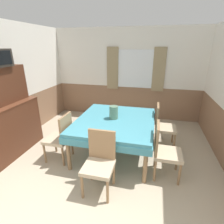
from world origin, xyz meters
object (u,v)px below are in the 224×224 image
at_px(dining_table, 115,124).
at_px(chair_head_near, 100,160).
at_px(chair_right_far, 162,125).
at_px(vase, 114,112).
at_px(chair_right_near, 164,149).
at_px(chair_left_near, 61,136).
at_px(sideboard, 8,119).

relative_size(dining_table, chair_head_near, 1.80).
height_order(chair_right_far, vase, vase).
relative_size(chair_head_near, chair_right_near, 1.00).
height_order(dining_table, chair_right_far, chair_right_far).
bearing_deg(vase, chair_right_far, 24.80).
bearing_deg(vase, chair_right_near, -28.71).
height_order(chair_right_far, chair_right_near, same).
bearing_deg(chair_head_near, chair_right_near, -150.48).
bearing_deg(chair_left_near, chair_right_near, -90.00).
relative_size(chair_head_near, vase, 3.64).
bearing_deg(chair_right_near, vase, -118.71).
bearing_deg(dining_table, chair_right_near, -27.76).
xyz_separation_m(chair_head_near, vase, (-0.04, 1.07, 0.37)).
distance_m(chair_right_far, vase, 1.14).
xyz_separation_m(chair_head_near, sideboard, (-2.06, 0.52, 0.24)).
relative_size(chair_head_near, chair_left_near, 1.00).
xyz_separation_m(dining_table, chair_left_near, (-0.94, -0.49, -0.14)).
relative_size(chair_left_near, vase, 3.64).
distance_m(dining_table, vase, 0.24).
bearing_deg(vase, chair_head_near, -87.85).
height_order(dining_table, chair_head_near, chair_head_near).
relative_size(chair_right_near, sideboard, 0.54).
relative_size(chair_right_far, sideboard, 0.54).
height_order(chair_head_near, chair_right_far, same).
distance_m(chair_right_far, sideboard, 3.17).
xyz_separation_m(chair_right_far, sideboard, (-3.00, -1.00, 0.24)).
bearing_deg(chair_right_near, sideboard, -89.85).
height_order(dining_table, chair_right_near, chair_right_near).
distance_m(dining_table, chair_left_near, 1.07).
bearing_deg(chair_left_near, chair_head_near, -119.52).
relative_size(dining_table, sideboard, 0.97).
height_order(chair_right_near, sideboard, sideboard).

